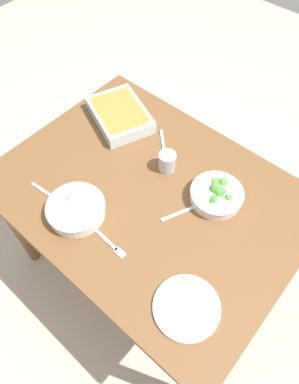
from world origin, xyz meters
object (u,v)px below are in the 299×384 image
spoon_by_stew (53,197)px  spoon_by_broccoli (188,210)px  broccoli_bowl (217,194)px  drink_cup (167,162)px  side_plate (187,307)px  stew_bowl (76,209)px  baking_dish (120,114)px  spoon_spare (164,149)px  fork_on_table (110,243)px

spoon_by_stew → spoon_by_broccoli: 0.53m
broccoli_bowl → drink_cup: (-0.24, -0.01, 0.01)m
side_plate → drink_cup: bearing=135.8°
spoon_by_broccoli → stew_bowl: bearing=-137.0°
drink_cup → spoon_by_broccoli: drink_cup is taller
stew_bowl → baking_dish: (-0.23, 0.47, 0.00)m
baking_dish → side_plate: 0.90m
side_plate → spoon_by_broccoli: 0.37m
broccoli_bowl → spoon_spare: 0.32m
baking_dish → stew_bowl: bearing=-64.4°
stew_bowl → drink_cup: size_ratio=2.62×
baking_dish → spoon_by_stew: size_ratio=2.05×
spoon_by_broccoli → fork_on_table: spoon_by_broccoli is taller
broccoli_bowl → side_plate: bearing=-67.1°
baking_dish → side_plate: bearing=-32.5°
side_plate → stew_bowl: bearing=178.9°
baking_dish → broccoli_bowl: bearing=-7.0°
baking_dish → side_plate: baking_dish is taller
baking_dish → spoon_spare: (0.27, -0.01, -0.03)m
spoon_by_stew → spoon_by_broccoli: (0.44, 0.30, 0.00)m
spoon_spare → fork_on_table: 0.49m
broccoli_bowl → fork_on_table: bearing=-113.2°
stew_bowl → side_plate: bearing=-1.1°
broccoli_bowl → fork_on_table: 0.45m
baking_dish → spoon_by_stew: (0.10, -0.49, -0.03)m
stew_bowl → side_plate: 0.53m
spoon_by_stew → broccoli_bowl: bearing=40.4°
baking_dish → spoon_by_stew: baking_dish is taller
spoon_by_broccoli → side_plate: bearing=-53.0°
side_plate → baking_dish: bearing=147.5°
drink_cup → fork_on_table: drink_cup is taller
broccoli_bowl → spoon_spare: size_ratio=1.49×
stew_bowl → spoon_by_stew: stew_bowl is taller
spoon_by_stew → fork_on_table: bearing=0.8°
side_plate → spoon_spare: (-0.49, 0.47, -0.00)m
stew_bowl → spoon_by_broccoli: 0.42m
spoon_by_stew → drink_cup: bearing=58.9°
stew_bowl → baking_dish: size_ratio=0.62×
spoon_spare → fork_on_table: size_ratio=0.78×
drink_cup → side_plate: size_ratio=0.39×
drink_cup → spoon_spare: size_ratio=0.61×
spoon_spare → drink_cup: bearing=-43.8°
spoon_by_stew → spoon_spare: size_ratio=1.26×
spoon_by_stew → fork_on_table: size_ratio=0.99×
spoon_by_broccoli → fork_on_table: bearing=-112.9°
baking_dish → spoon_spare: bearing=-1.7°
drink_cup → broccoli_bowl: bearing=1.8°
spoon_by_broccoli → broccoli_bowl: bearing=66.0°
broccoli_bowl → drink_cup: bearing=-178.2°
side_plate → spoon_by_stew: bearing=-179.7°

